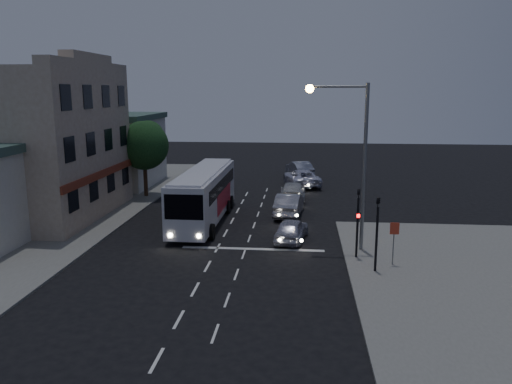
# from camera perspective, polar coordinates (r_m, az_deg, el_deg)

# --- Properties ---
(ground) EXTENTS (120.00, 120.00, 0.00)m
(ground) POSITION_cam_1_polar(r_m,az_deg,el_deg) (26.53, -5.15, -7.72)
(ground) COLOR black
(sidewalk_near) EXTENTS (12.00, 24.00, 0.12)m
(sidewalk_near) POSITION_cam_1_polar(r_m,az_deg,el_deg) (23.89, 25.83, -10.96)
(sidewalk_near) COLOR slate
(sidewalk_near) RESTS_ON ground
(sidewalk_far) EXTENTS (12.00, 50.00, 0.12)m
(sidewalk_far) POSITION_cam_1_polar(r_m,az_deg,el_deg) (38.08, -22.52, -2.51)
(sidewalk_far) COLOR slate
(sidewalk_far) RESTS_ON ground
(road_markings) EXTENTS (8.00, 30.55, 0.01)m
(road_markings) POSITION_cam_1_polar(r_m,az_deg,el_deg) (29.45, -1.52, -5.69)
(road_markings) COLOR silver
(road_markings) RESTS_ON ground
(tour_bus) EXTENTS (2.75, 11.61, 3.55)m
(tour_bus) POSITION_cam_1_polar(r_m,az_deg,el_deg) (33.59, -5.97, -0.21)
(tour_bus) COLOR silver
(tour_bus) RESTS_ON ground
(car_suv) EXTENTS (2.20, 4.16, 1.35)m
(car_suv) POSITION_cam_1_polar(r_m,az_deg,el_deg) (29.55, 4.07, -4.31)
(car_suv) COLOR #AEAEC0
(car_suv) RESTS_ON ground
(car_sedan_a) EXTENTS (2.11, 4.95, 1.59)m
(car_sedan_a) POSITION_cam_1_polar(r_m,az_deg,el_deg) (35.39, 3.79, -1.44)
(car_sedan_a) COLOR #9998A2
(car_sedan_a) RESTS_ON ground
(car_sedan_b) EXTENTS (2.05, 4.98, 1.44)m
(car_sedan_b) POSITION_cam_1_polar(r_m,az_deg,el_deg) (40.54, 4.21, 0.12)
(car_sedan_b) COLOR silver
(car_sedan_b) RESTS_ON ground
(car_sedan_c) EXTENTS (3.85, 6.06, 1.56)m
(car_sedan_c) POSITION_cam_1_polar(r_m,az_deg,el_deg) (46.41, 5.24, 1.63)
(car_sedan_c) COLOR silver
(car_sedan_c) RESTS_ON ground
(car_extra) EXTENTS (3.13, 5.23, 1.63)m
(car_extra) POSITION_cam_1_polar(r_m,az_deg,el_deg) (51.32, 4.97, 2.63)
(car_extra) COLOR #969BAD
(car_extra) RESTS_ON ground
(traffic_signal_main) EXTENTS (0.25, 0.35, 4.10)m
(traffic_signal_main) POSITION_cam_1_polar(r_m,az_deg,el_deg) (26.34, 11.57, -2.56)
(traffic_signal_main) COLOR black
(traffic_signal_main) RESTS_ON sidewalk_near
(traffic_signal_side) EXTENTS (0.18, 0.15, 4.10)m
(traffic_signal_side) POSITION_cam_1_polar(r_m,az_deg,el_deg) (24.53, 13.69, -3.70)
(traffic_signal_side) COLOR black
(traffic_signal_side) RESTS_ON sidewalk_near
(regulatory_sign) EXTENTS (0.45, 0.12, 2.20)m
(regulatory_sign) POSITION_cam_1_polar(r_m,az_deg,el_deg) (25.83, 15.50, -4.92)
(regulatory_sign) COLOR slate
(regulatory_sign) RESTS_ON sidewalk_near
(streetlight) EXTENTS (3.32, 0.44, 9.00)m
(streetlight) POSITION_cam_1_polar(r_m,az_deg,el_deg) (27.13, 10.99, 4.99)
(streetlight) COLOR slate
(streetlight) RESTS_ON sidewalk_near
(main_building) EXTENTS (10.12, 12.00, 11.00)m
(main_building) POSITION_cam_1_polar(r_m,az_deg,el_deg) (37.72, -24.41, 5.09)
(main_building) COLOR gray
(main_building) RESTS_ON sidewalk_far
(low_building_north) EXTENTS (9.40, 9.40, 6.50)m
(low_building_north) POSITION_cam_1_polar(r_m,az_deg,el_deg) (48.46, -16.82, 4.73)
(low_building_north) COLOR beige
(low_building_north) RESTS_ON sidewalk_far
(street_tree) EXTENTS (4.00, 4.00, 6.20)m
(street_tree) POSITION_cam_1_polar(r_m,az_deg,el_deg) (41.89, -12.69, 5.47)
(street_tree) COLOR black
(street_tree) RESTS_ON sidewalk_far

